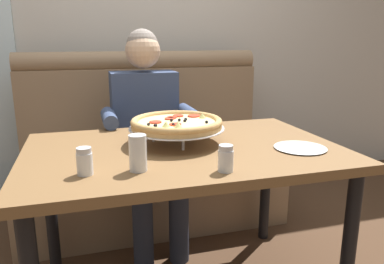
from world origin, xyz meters
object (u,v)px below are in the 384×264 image
Objects in this scene: pizza at (177,124)px; drinking_glass at (138,155)px; booth_bench at (150,160)px; shaker_pepper_flakes at (85,163)px; plate_near_left at (300,146)px; dining_table at (184,165)px; shaker_parmesan at (226,160)px; diner_main at (147,125)px.

pizza is 0.39m from drinking_glass.
booth_bench is at bearing 78.43° from drinking_glass.
plate_near_left is at bearing 4.19° from shaker_pepper_flakes.
pizza reaches higher than dining_table.
plate_near_left is (0.50, -0.24, -0.08)m from pizza.
plate_near_left is at bearing -25.53° from pizza.
shaker_parmesan is at bearing -157.31° from plate_near_left.
booth_bench is 1.32m from shaker_parmesan.
booth_bench is 0.95m from dining_table.
shaker_pepper_flakes reaches higher than plate_near_left.
pizza is at bearing 100.79° from dining_table.
plate_near_left is 0.73m from drinking_glass.
plate_near_left is (0.54, -0.81, 0.05)m from diner_main.
diner_main is at bearing -101.30° from booth_bench.
pizza is at bearing -86.08° from diner_main.
shaker_parmesan is at bearing -79.23° from dining_table.
drinking_glass is at bearing 162.40° from shaker_parmesan.
plate_near_left is (0.91, 0.07, -0.03)m from shaker_pepper_flakes.
diner_main reaches higher than drinking_glass.
drinking_glass is (-0.18, -0.89, 0.10)m from diner_main.
diner_main reaches higher than shaker_parmesan.
dining_table is at bearing -90.00° from booth_bench.
shaker_pepper_flakes and shaker_parmesan have the same top height.
shaker_pepper_flakes is 1.01× the size of shaker_parmesan.
dining_table is 13.91× the size of shaker_parmesan.
shaker_pepper_flakes is 0.74× the size of drinking_glass.
dining_table is 6.02× the size of plate_near_left.
booth_bench is 1.33× the size of diner_main.
drinking_glass is at bearing -101.57° from booth_bench.
booth_bench is 0.41m from diner_main.
plate_near_left is at bearing 22.69° from shaker_parmesan.
drinking_glass is (-0.30, 0.10, 0.02)m from shaker_parmesan.
diner_main is at bearing 123.37° from plate_near_left.
booth_bench is 17.25× the size of shaker_parmesan.
shaker_pepper_flakes is (-0.42, -0.23, 0.13)m from dining_table.
diner_main is 0.96m from shaker_pepper_flakes.
diner_main is 0.92m from drinking_glass.
diner_main reaches higher than shaker_pepper_flakes.
pizza is 0.42m from shaker_parmesan.
shaker_parmesan is 0.32m from drinking_glass.
diner_main is 2.92× the size of pizza.
shaker_pepper_flakes is (-0.41, -0.30, -0.05)m from pizza.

